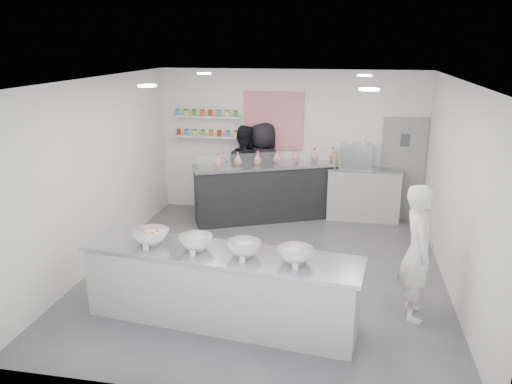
% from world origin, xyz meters
% --- Properties ---
extents(floor, '(6.00, 6.00, 0.00)m').
position_xyz_m(floor, '(0.00, 0.00, 0.00)').
color(floor, '#515156').
rests_on(floor, ground).
extents(ceiling, '(6.00, 6.00, 0.00)m').
position_xyz_m(ceiling, '(0.00, 0.00, 3.00)').
color(ceiling, white).
rests_on(ceiling, floor).
extents(back_wall, '(5.50, 0.00, 5.50)m').
position_xyz_m(back_wall, '(0.00, 3.00, 1.50)').
color(back_wall, white).
rests_on(back_wall, floor).
extents(left_wall, '(0.00, 6.00, 6.00)m').
position_xyz_m(left_wall, '(-2.75, 0.00, 1.50)').
color(left_wall, white).
rests_on(left_wall, floor).
extents(right_wall, '(0.00, 6.00, 6.00)m').
position_xyz_m(right_wall, '(2.75, 0.00, 1.50)').
color(right_wall, white).
rests_on(right_wall, floor).
extents(back_door, '(0.88, 0.04, 2.10)m').
position_xyz_m(back_door, '(2.30, 2.97, 1.05)').
color(back_door, gray).
rests_on(back_door, floor).
extents(pattern_panel, '(1.25, 0.03, 1.20)m').
position_xyz_m(pattern_panel, '(-0.35, 2.98, 1.95)').
color(pattern_panel, red).
rests_on(pattern_panel, back_wall).
extents(jar_shelf_lower, '(1.45, 0.22, 0.04)m').
position_xyz_m(jar_shelf_lower, '(-1.75, 2.90, 1.60)').
color(jar_shelf_lower, silver).
rests_on(jar_shelf_lower, back_wall).
extents(jar_shelf_upper, '(1.45, 0.22, 0.04)m').
position_xyz_m(jar_shelf_upper, '(-1.75, 2.90, 2.02)').
color(jar_shelf_upper, silver).
rests_on(jar_shelf_upper, back_wall).
extents(preserve_jars, '(1.45, 0.10, 0.56)m').
position_xyz_m(preserve_jars, '(-1.75, 2.88, 1.88)').
color(preserve_jars, red).
rests_on(preserve_jars, jar_shelf_lower).
extents(downlight_0, '(0.24, 0.24, 0.02)m').
position_xyz_m(downlight_0, '(-1.40, -1.00, 2.98)').
color(downlight_0, white).
rests_on(downlight_0, ceiling).
extents(downlight_1, '(0.24, 0.24, 0.02)m').
position_xyz_m(downlight_1, '(1.40, -1.00, 2.98)').
color(downlight_1, white).
rests_on(downlight_1, ceiling).
extents(downlight_2, '(0.24, 0.24, 0.02)m').
position_xyz_m(downlight_2, '(-1.40, 1.60, 2.98)').
color(downlight_2, white).
rests_on(downlight_2, ceiling).
extents(downlight_3, '(0.24, 0.24, 0.02)m').
position_xyz_m(downlight_3, '(1.40, 1.60, 2.98)').
color(downlight_3, white).
rests_on(downlight_3, ceiling).
extents(prep_counter, '(3.68, 1.24, 0.98)m').
position_xyz_m(prep_counter, '(-0.33, -1.56, 0.49)').
color(prep_counter, '#B1B1AD').
rests_on(prep_counter, floor).
extents(back_bar, '(3.71, 2.18, 1.16)m').
position_xyz_m(back_bar, '(-0.02, 2.60, 0.58)').
color(back_bar, black).
rests_on(back_bar, floor).
extents(sneeze_guard, '(3.38, 1.55, 0.32)m').
position_xyz_m(sneeze_guard, '(0.12, 2.30, 1.32)').
color(sneeze_guard, white).
rests_on(sneeze_guard, back_bar).
extents(espresso_ledge, '(1.46, 0.47, 1.09)m').
position_xyz_m(espresso_ledge, '(1.55, 2.78, 0.54)').
color(espresso_ledge, '#B1B1AD').
rests_on(espresso_ledge, floor).
extents(espresso_machine, '(0.61, 0.42, 0.47)m').
position_xyz_m(espresso_machine, '(1.37, 2.78, 1.32)').
color(espresso_machine, '#93969E').
rests_on(espresso_machine, espresso_ledge).
extents(cup_stacks, '(0.24, 0.24, 0.34)m').
position_xyz_m(cup_stacks, '(1.00, 2.78, 1.25)').
color(cup_stacks, '#99906A').
rests_on(cup_stacks, espresso_ledge).
extents(prep_bowls, '(2.43, 0.82, 0.17)m').
position_xyz_m(prep_bowls, '(-0.33, -1.56, 1.07)').
color(prep_bowls, white).
rests_on(prep_bowls, prep_counter).
extents(label_cards, '(2.01, 0.04, 0.07)m').
position_xyz_m(label_cards, '(-0.27, -2.10, 1.02)').
color(label_cards, white).
rests_on(label_cards, prep_counter).
extents(cookie_bags, '(2.76, 1.37, 0.28)m').
position_xyz_m(cookie_bags, '(-0.02, 2.60, 1.30)').
color(cookie_bags, pink).
rests_on(cookie_bags, back_bar).
extents(woman_prep, '(0.47, 0.69, 1.83)m').
position_xyz_m(woman_prep, '(2.15, -0.96, 0.91)').
color(woman_prep, white).
rests_on(woman_prep, floor).
extents(staff_left, '(1.00, 0.83, 1.87)m').
position_xyz_m(staff_left, '(-0.95, 2.85, 0.93)').
color(staff_left, black).
rests_on(staff_left, floor).
extents(staff_right, '(1.11, 0.94, 1.94)m').
position_xyz_m(staff_right, '(-0.53, 2.85, 0.97)').
color(staff_right, black).
rests_on(staff_right, floor).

